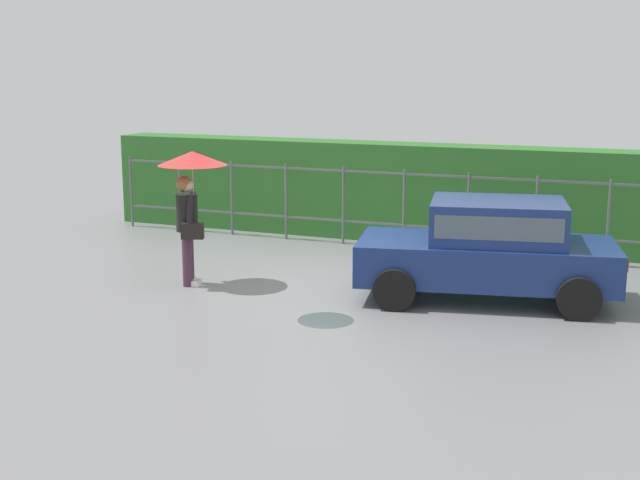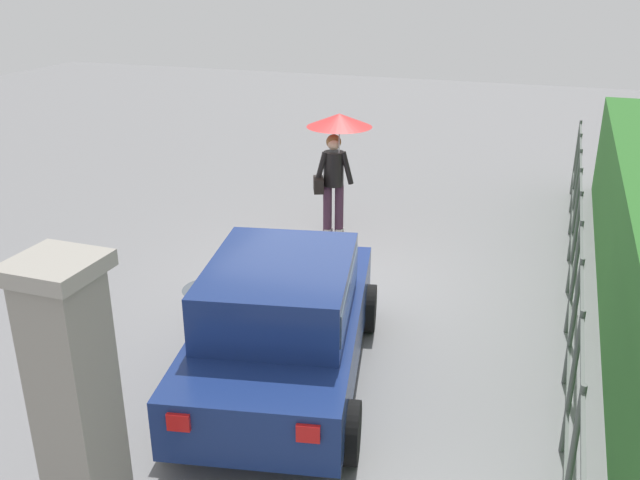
% 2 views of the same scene
% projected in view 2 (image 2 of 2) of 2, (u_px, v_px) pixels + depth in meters
% --- Properties ---
extents(ground_plane, '(40.00, 40.00, 0.00)m').
position_uv_depth(ground_plane, '(323.00, 281.00, 10.02)').
color(ground_plane, slate).
extents(car, '(3.96, 2.45, 1.48)m').
position_uv_depth(car, '(283.00, 317.00, 7.29)').
color(car, navy).
rests_on(car, ground).
extents(pedestrian, '(1.07, 1.07, 2.09)m').
position_uv_depth(pedestrian, '(337.00, 143.00, 11.21)').
color(pedestrian, '#47283D').
rests_on(pedestrian, ground).
extents(gate_pillar, '(0.60, 0.60, 2.42)m').
position_uv_depth(gate_pillar, '(76.00, 404.00, 5.10)').
color(gate_pillar, gray).
rests_on(gate_pillar, ground).
extents(fence_section, '(10.96, 0.05, 1.50)m').
position_uv_depth(fence_section, '(575.00, 254.00, 8.85)').
color(fence_section, '#59605B').
rests_on(fence_section, ground).
extents(puddle_near, '(0.77, 0.77, 0.00)m').
position_uv_depth(puddle_near, '(209.00, 289.00, 9.77)').
color(puddle_near, '#4C545B').
rests_on(puddle_near, ground).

